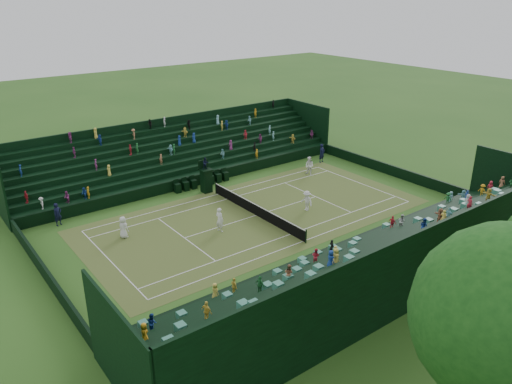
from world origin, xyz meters
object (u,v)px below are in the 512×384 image
tennis_net (256,209)px  player_far_east (307,201)px  player_near_west (123,227)px  player_near_east (220,220)px  player_far_west (309,166)px  umpire_chair (206,177)px

tennis_net → player_far_east: size_ratio=7.01×
player_near_west → player_near_east: player_near_east is taller
tennis_net → player_near_east: (0.60, -3.77, 0.41)m
player_far_west → player_far_east: player_far_west is taller
umpire_chair → tennis_net: bearing=4.0°
tennis_net → player_far_west: bearing=114.5°
player_far_east → player_near_east: bearing=-102.5°
player_near_west → player_far_east: bearing=-132.1°
player_near_east → player_far_west: player_near_east is taller
player_near_west → player_far_west: size_ratio=0.91×
umpire_chair → player_far_west: umpire_chair is taller
player_near_east → player_far_west: bearing=-83.6°
player_near_east → player_far_east: (1.01, 7.62, -0.10)m
umpire_chair → player_far_west: (2.16, 10.20, -0.46)m
player_near_east → player_far_west: (-5.05, 13.51, -0.05)m
umpire_chair → player_near_east: umpire_chair is taller
umpire_chair → player_far_east: size_ratio=1.90×
tennis_net → umpire_chair: umpire_chair is taller
tennis_net → player_far_east: (1.62, 3.86, 0.31)m
tennis_net → player_far_west: size_ratio=6.57×
player_far_west → tennis_net: bearing=-77.7°
tennis_net → umpire_chair: 6.67m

